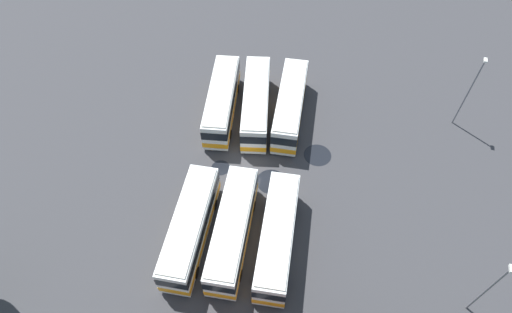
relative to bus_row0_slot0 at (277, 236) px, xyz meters
The scene contains 12 objects.
ground_plane 8.58m from the bus_row0_slot0, 34.32° to the left, with size 92.51×92.51×0.00m, color #333335.
bus_row0_slot0 is the anchor object (origin of this frame).
bus_row0_slot1 3.76m from the bus_row0_slot0, 96.20° to the left, with size 10.94×3.71×3.56m.
bus_row0_slot2 7.28m from the bus_row0_slot0, 99.02° to the left, with size 10.73×3.56×3.56m.
bus_row1_slot0 15.15m from the bus_row0_slot0, ahead, with size 11.21×3.69×3.56m.
bus_row1_slot1 15.47m from the bus_row0_slot0, 22.14° to the left, with size 11.41×4.96×3.56m.
bus_row1_slot2 16.55m from the bus_row0_slot0, 34.38° to the left, with size 11.14×4.49×3.56m.
lamp_post_by_building 24.00m from the bus_row0_slot0, 37.55° to the right, with size 0.56×0.28×8.48m.
lamp_post_near_entrance 15.80m from the bus_row0_slot0, 94.02° to the right, with size 0.56×0.28×7.65m.
puddle_between_rows 10.02m from the bus_row0_slot0, 47.64° to the left, with size 1.83×1.83×0.01m, color black.
puddle_back_corner 6.97m from the bus_row0_slot0, 18.31° to the left, with size 2.83×2.83×0.01m, color black.
puddle_centre_drain 10.99m from the bus_row0_slot0, ahead, with size 2.76×2.76×0.01m, color black.
Camera 1 is at (-23.19, -7.44, 33.85)m, focal length 30.14 mm.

